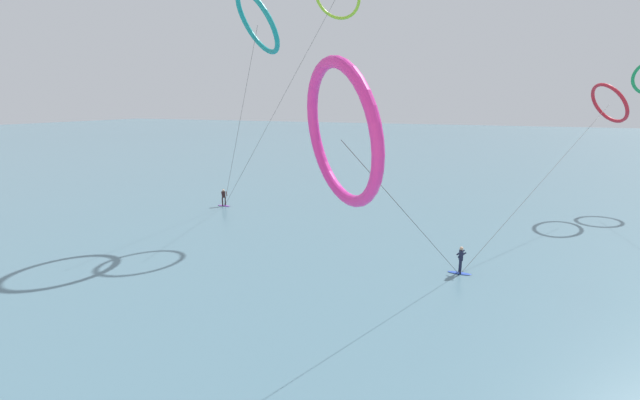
# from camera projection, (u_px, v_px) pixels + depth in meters

# --- Properties ---
(sea_water) EXTENTS (400.00, 200.00, 0.08)m
(sea_water) POSITION_uv_depth(u_px,v_px,m) (464.00, 147.00, 99.91)
(sea_water) COLOR slate
(sea_water) RESTS_ON ground
(surfer_violet) EXTENTS (1.40, 0.73, 1.70)m
(surfer_violet) POSITION_uv_depth(u_px,v_px,m) (224.00, 199.00, 42.93)
(surfer_violet) COLOR purple
(surfer_violet) RESTS_ON ground
(surfer_cobalt) EXTENTS (1.40, 0.65, 1.70)m
(surfer_cobalt) POSITION_uv_depth(u_px,v_px,m) (461.00, 262.00, 26.01)
(surfer_cobalt) COLOR #2647B7
(surfer_cobalt) RESTS_ON ground
(kite_magenta) EXTENTS (5.77, 13.94, 11.75)m
(kite_magenta) POSITION_uv_depth(u_px,v_px,m) (341.00, 134.00, 14.99)
(kite_magenta) COLOR #CC288E
(kite_magenta) RESTS_ON ground
(kite_teal) EXTENTS (10.09, 7.29, 18.39)m
(kite_teal) POSITION_uv_depth(u_px,v_px,m) (257.00, 23.00, 32.86)
(kite_teal) COLOR teal
(kite_teal) RESTS_ON ground
(kite_crimson) EXTENTS (12.33, 23.94, 11.92)m
(kite_crimson) POSITION_uv_depth(u_px,v_px,m) (609.00, 103.00, 39.31)
(kite_crimson) COLOR red
(kite_crimson) RESTS_ON ground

